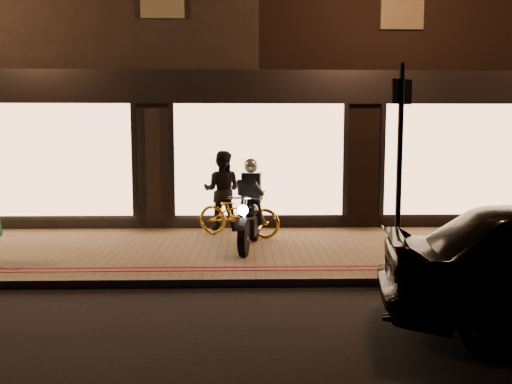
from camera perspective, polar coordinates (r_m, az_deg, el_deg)
ground at (r=7.05m, az=1.33°, el=-10.82°), size 90.00×90.00×0.00m
sidewalk at (r=8.97m, az=0.72°, el=-6.76°), size 50.00×4.00×0.12m
kerb_stone at (r=7.08m, az=1.31°, el=-10.24°), size 50.00×0.14×0.12m
red_kerb_lines at (r=7.54m, az=1.13°, el=-8.72°), size 50.00×0.26×0.01m
building_row at (r=15.89m, az=-0.22°, el=13.98°), size 48.00×10.11×8.50m
motorcycle at (r=8.89m, az=-0.69°, el=-2.45°), size 0.66×1.93×1.59m
sign_post at (r=7.49m, az=16.10°, el=3.90°), size 0.33×0.17×3.00m
bicycle_gold at (r=9.93m, az=-2.01°, el=-2.46°), size 1.85×1.29×0.92m
person_dark at (r=10.60m, az=-3.91°, el=0.16°), size 0.91×0.76×1.69m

